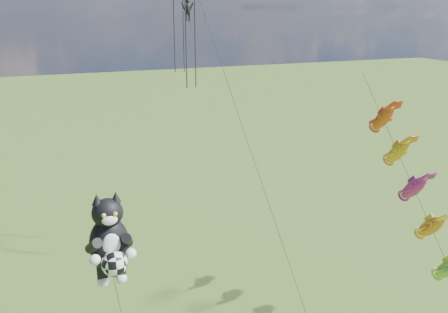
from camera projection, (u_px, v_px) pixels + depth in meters
name	position (u px, v px, depth m)	size (l,w,h in m)	color
cat_kite_rig	(110.00, 241.00, 25.79)	(2.44, 4.15, 11.34)	brown
fish_windsock_rig	(422.00, 207.00, 29.45)	(1.43, 15.95, 15.96)	brown
parafoil_rig	(190.00, 13.00, 35.25)	(4.02, 17.19, 25.51)	brown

